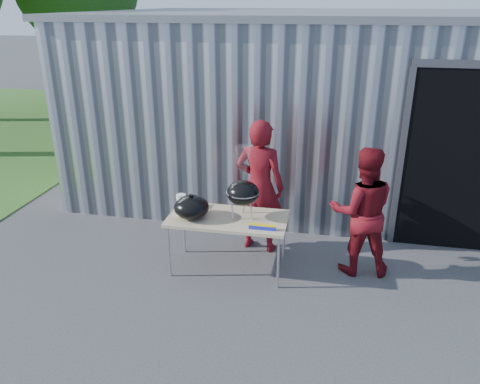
% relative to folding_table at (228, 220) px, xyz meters
% --- Properties ---
extents(ground, '(80.00, 80.00, 0.00)m').
position_rel_folding_table_xyz_m(ground, '(0.10, -0.49, -0.71)').
color(ground, '#3C3C3E').
extents(building, '(8.20, 6.20, 3.10)m').
position_rel_folding_table_xyz_m(building, '(1.02, 4.10, 0.83)').
color(building, silver).
rests_on(building, ground).
extents(folding_table, '(1.50, 0.75, 0.75)m').
position_rel_folding_table_xyz_m(folding_table, '(0.00, 0.00, 0.00)').
color(folding_table, tan).
rests_on(folding_table, ground).
extents(kettle_grill, '(0.41, 0.41, 0.93)m').
position_rel_folding_table_xyz_m(kettle_grill, '(0.19, 0.04, 0.46)').
color(kettle_grill, black).
rests_on(kettle_grill, folding_table).
extents(grill_lid, '(0.44, 0.44, 0.32)m').
position_rel_folding_table_xyz_m(grill_lid, '(-0.44, -0.10, 0.18)').
color(grill_lid, black).
rests_on(grill_lid, folding_table).
extents(paper_towels, '(0.12, 0.12, 0.28)m').
position_rel_folding_table_xyz_m(paper_towels, '(-0.59, -0.05, 0.18)').
color(paper_towels, white).
rests_on(paper_towels, folding_table).
extents(white_tub, '(0.20, 0.15, 0.10)m').
position_rel_folding_table_xyz_m(white_tub, '(-0.55, 0.22, 0.09)').
color(white_tub, white).
rests_on(white_tub, folding_table).
extents(foil_box, '(0.32, 0.06, 0.06)m').
position_rel_folding_table_xyz_m(foil_box, '(0.48, -0.25, 0.07)').
color(foil_box, '#1D28BE').
rests_on(foil_box, folding_table).
extents(person_cook, '(0.74, 0.55, 1.87)m').
position_rel_folding_table_xyz_m(person_cook, '(0.30, 0.65, 0.22)').
color(person_cook, maroon).
rests_on(person_cook, ground).
extents(person_bystander, '(0.89, 0.73, 1.67)m').
position_rel_folding_table_xyz_m(person_bystander, '(1.65, 0.31, 0.13)').
color(person_bystander, maroon).
rests_on(person_bystander, ground).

